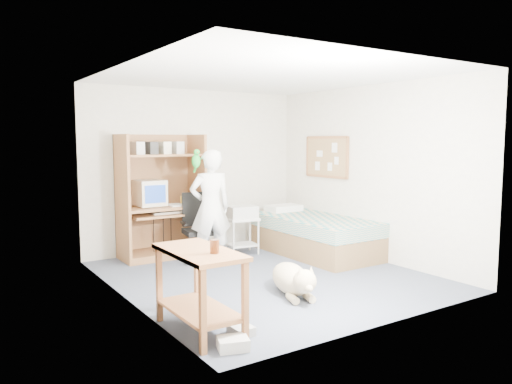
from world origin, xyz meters
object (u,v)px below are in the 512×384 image
computer_hutch (160,201)px  printer_cart (242,230)px  office_chair (198,237)px  side_desk (199,278)px  dog (293,279)px  person (210,207)px  bed (314,235)px

computer_hutch → printer_cart: bearing=-25.1°
computer_hutch → office_chair: 0.79m
side_desk → dog: size_ratio=0.93×
computer_hutch → side_desk: 3.08m
office_chair → printer_cart: office_chair is taller
side_desk → printer_cart: side_desk is taller
office_chair → person: person is taller
office_chair → person: bearing=-71.9°
side_desk → person: 2.47m
side_desk → person: (1.24, 2.11, 0.30)m
bed → office_chair: size_ratio=2.11×
computer_hutch → bed: computer_hutch is taller
person → printer_cart: bearing=-145.5°
dog → person: bearing=110.3°
bed → person: size_ratio=1.27×
side_desk → bed: bearing=32.5°
bed → side_desk: (-2.85, -1.82, 0.21)m
side_desk → printer_cart: bearing=51.4°
computer_hutch → dog: (0.50, -2.55, -0.64)m
bed → person: bearing=169.5°
side_desk → printer_cart: 3.11m
computer_hutch → bed: bearing=-29.3°
computer_hutch → person: bearing=-64.6°
office_chair → dog: 2.04m
computer_hutch → office_chair: bearing=-56.1°
computer_hutch → side_desk: bearing=-106.1°
person → printer_cart: person is taller
side_desk → printer_cart: size_ratio=1.82×
person → dog: person is taller
printer_cart → side_desk: bearing=-120.6°
office_chair → printer_cart: (0.74, 0.01, 0.02)m
bed → side_desk: bearing=-147.5°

